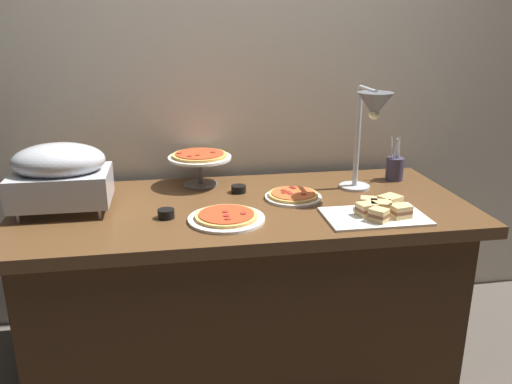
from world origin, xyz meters
TOP-DOWN VIEW (x-y plane):
  - ground_plane at (0.00, 0.00)m, footprint 8.00×8.00m
  - back_wall at (0.00, 0.50)m, footprint 4.40×0.04m
  - buffet_table at (0.00, 0.00)m, footprint 1.90×0.84m
  - chafing_dish at (-0.73, 0.03)m, footprint 0.38×0.27m
  - heat_lamp at (0.54, -0.00)m, footprint 0.15×0.32m
  - pizza_plate_front at (-0.09, -0.18)m, footprint 0.30×0.30m
  - pizza_plate_center at (0.22, 0.03)m, footprint 0.25×0.25m
  - pizza_plate_raised_stand at (-0.16, 0.30)m, footprint 0.29×0.29m
  - sandwich_platter at (0.51, -0.24)m, footprint 0.40×0.25m
  - sauce_cup_near at (-0.32, -0.12)m, footprint 0.07×0.07m
  - sauce_cup_far at (-0.00, 0.16)m, footprint 0.07×0.07m
  - utensil_holder at (0.77, 0.23)m, footprint 0.08×0.08m

SIDE VIEW (x-z plane):
  - ground_plane at x=0.00m, z-range 0.00..0.00m
  - buffet_table at x=0.00m, z-range 0.01..0.77m
  - pizza_plate_front at x=-0.09m, z-range 0.76..0.79m
  - pizza_plate_center at x=0.22m, z-range 0.76..0.79m
  - sauce_cup_far at x=0.00m, z-range 0.76..0.79m
  - sauce_cup_near at x=-0.32m, z-range 0.76..0.80m
  - sandwich_platter at x=0.51m, z-range 0.75..0.81m
  - utensil_holder at x=0.77m, z-range 0.71..0.93m
  - pizza_plate_raised_stand at x=-0.16m, z-range 0.81..0.96m
  - chafing_dish at x=-0.73m, z-range 0.78..1.06m
  - heat_lamp at x=0.54m, z-range 0.89..1.36m
  - back_wall at x=0.00m, z-range 0.00..2.40m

